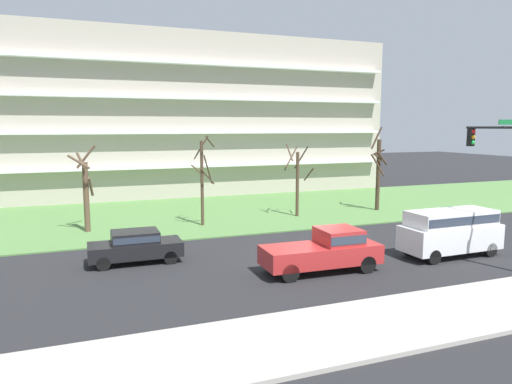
% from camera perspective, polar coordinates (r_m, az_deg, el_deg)
% --- Properties ---
extents(ground, '(160.00, 160.00, 0.00)m').
position_cam_1_polar(ground, '(24.00, 6.40, -8.03)').
color(ground, '#232326').
extents(sidewalk_curb_near, '(80.00, 4.00, 0.15)m').
position_cam_1_polar(sidewalk_curb_near, '(17.66, 18.80, -14.10)').
color(sidewalk_curb_near, '#ADA89E').
rests_on(sidewalk_curb_near, ground).
extents(grass_lawn_strip, '(80.00, 16.00, 0.08)m').
position_cam_1_polar(grass_lawn_strip, '(36.67, -3.72, -2.39)').
color(grass_lawn_strip, '#547F42').
rests_on(grass_lawn_strip, ground).
extents(apartment_building, '(39.26, 13.48, 15.09)m').
position_cam_1_polar(apartment_building, '(49.89, -8.74, 8.91)').
color(apartment_building, '#B2A899').
rests_on(apartment_building, ground).
extents(tree_far_left, '(1.70, 1.73, 5.42)m').
position_cam_1_polar(tree_far_left, '(31.03, -19.75, 0.09)').
color(tree_far_left, brown).
rests_on(tree_far_left, ground).
extents(tree_left, '(1.63, 1.50, 5.97)m').
position_cam_1_polar(tree_left, '(31.22, -6.41, 1.57)').
color(tree_left, '#4C3828').
rests_on(tree_left, ground).
extents(tree_center, '(1.95, 1.94, 5.29)m').
position_cam_1_polar(tree_center, '(34.53, 5.00, 1.57)').
color(tree_center, '#4C3828').
rests_on(tree_center, ground).
extents(tree_right, '(1.45, 1.45, 6.54)m').
position_cam_1_polar(tree_right, '(38.03, 14.45, 2.43)').
color(tree_right, '#423023').
rests_on(tree_right, ground).
extents(sedan_black_near_left, '(4.42, 1.85, 1.57)m').
position_cam_1_polar(sedan_black_near_left, '(23.79, -14.28, -6.20)').
color(sedan_black_near_left, black).
rests_on(sedan_black_near_left, ground).
extents(pickup_red_center_left, '(5.45, 2.15, 1.95)m').
position_cam_1_polar(pickup_red_center_left, '(21.93, 8.34, -6.85)').
color(pickup_red_center_left, '#B22828').
rests_on(pickup_red_center_left, ground).
extents(van_white_center_right, '(5.23, 2.08, 2.36)m').
position_cam_1_polar(van_white_center_right, '(26.07, 22.32, -4.15)').
color(van_white_center_right, white).
rests_on(van_white_center_right, ground).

